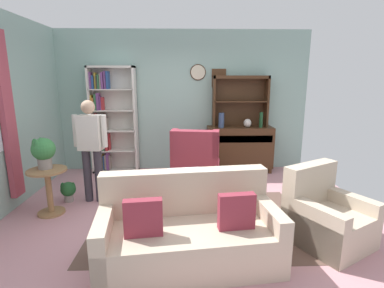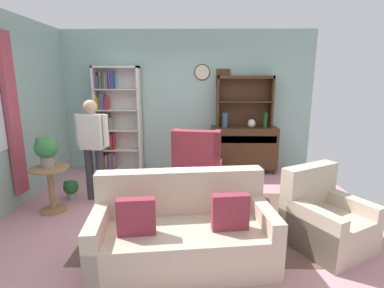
# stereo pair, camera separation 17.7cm
# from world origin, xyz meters

# --- Properties ---
(ground_plane) EXTENTS (5.40, 4.60, 0.02)m
(ground_plane) POSITION_xyz_m (0.00, 0.00, -0.01)
(ground_plane) COLOR #C68C93
(wall_back) EXTENTS (5.00, 0.09, 2.80)m
(wall_back) POSITION_xyz_m (0.00, 2.13, 1.40)
(wall_back) COLOR #93B7AD
(wall_back) RESTS_ON ground_plane
(area_rug) EXTENTS (2.78, 1.96, 0.01)m
(area_rug) POSITION_xyz_m (0.20, -0.30, 0.00)
(area_rug) COLOR brown
(area_rug) RESTS_ON ground_plane
(bookshelf) EXTENTS (0.90, 0.30, 2.10)m
(bookshelf) POSITION_xyz_m (-1.49, 1.94, 1.04)
(bookshelf) COLOR silver
(bookshelf) RESTS_ON ground_plane
(sideboard) EXTENTS (1.30, 0.45, 0.92)m
(sideboard) POSITION_xyz_m (1.11, 1.86, 0.51)
(sideboard) COLOR #422816
(sideboard) RESTS_ON ground_plane
(sideboard_hutch) EXTENTS (1.10, 0.26, 1.00)m
(sideboard_hutch) POSITION_xyz_m (1.11, 1.97, 1.56)
(sideboard_hutch) COLOR #422816
(sideboard_hutch) RESTS_ON sideboard
(vase_tall) EXTENTS (0.11, 0.11, 0.29)m
(vase_tall) POSITION_xyz_m (0.72, 1.78, 1.07)
(vase_tall) COLOR #33476B
(vase_tall) RESTS_ON sideboard
(vase_round) EXTENTS (0.15, 0.15, 0.17)m
(vase_round) POSITION_xyz_m (1.24, 1.79, 1.01)
(vase_round) COLOR beige
(vase_round) RESTS_ON sideboard
(bottle_wine) EXTENTS (0.07, 0.07, 0.30)m
(bottle_wine) POSITION_xyz_m (1.50, 1.77, 1.07)
(bottle_wine) COLOR #194223
(bottle_wine) RESTS_ON sideboard
(couch_floral) EXTENTS (1.89, 1.06, 0.90)m
(couch_floral) POSITION_xyz_m (0.02, -1.13, 0.31)
(couch_floral) COLOR beige
(couch_floral) RESTS_ON ground_plane
(armchair_floral) EXTENTS (1.04, 1.05, 0.88)m
(armchair_floral) POSITION_xyz_m (1.62, -0.82, 0.29)
(armchair_floral) COLOR beige
(armchair_floral) RESTS_ON ground_plane
(wingback_chair) EXTENTS (0.89, 0.91, 1.05)m
(wingback_chair) POSITION_xyz_m (0.19, 0.93, 0.38)
(wingback_chair) COLOR maroon
(wingback_chair) RESTS_ON ground_plane
(plant_stand) EXTENTS (0.52, 0.52, 0.65)m
(plant_stand) POSITION_xyz_m (-1.90, 0.01, 0.40)
(plant_stand) COLOR #997047
(plant_stand) RESTS_ON ground_plane
(potted_plant_large) EXTENTS (0.31, 0.31, 0.43)m
(potted_plant_large) POSITION_xyz_m (-1.94, 0.06, 0.90)
(potted_plant_large) COLOR gray
(potted_plant_large) RESTS_ON plant_stand
(potted_plant_small) EXTENTS (0.23, 0.23, 0.31)m
(potted_plant_small) POSITION_xyz_m (-1.81, 0.42, 0.18)
(potted_plant_small) COLOR gray
(potted_plant_small) RESTS_ON ground_plane
(person_reading) EXTENTS (0.53, 0.24, 1.56)m
(person_reading) POSITION_xyz_m (-1.41, 0.43, 0.91)
(person_reading) COLOR #38333D
(person_reading) RESTS_ON ground_plane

